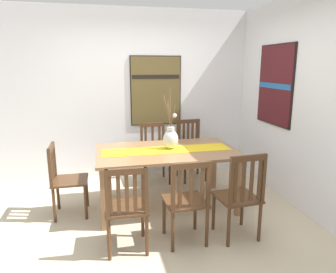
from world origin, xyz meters
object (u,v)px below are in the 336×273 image
object	(u,v)px
chair_0	(127,206)
chair_3	(240,195)
painting_on_back_wall	(156,91)
centerpiece_vase	(171,138)
chair_4	(155,152)
painting_on_side_wall	(275,85)
chair_1	(187,200)
dining_table	(167,158)
chair_5	(65,178)
chair_2	(191,148)

from	to	relation	value
chair_0	chair_3	world-z (taller)	chair_3
painting_on_back_wall	chair_3	bearing A→B (deg)	-77.99
centerpiece_vase	chair_3	world-z (taller)	centerpiece_vase
chair_4	painting_on_side_wall	distance (m)	2.06
painting_on_back_wall	painting_on_side_wall	bearing A→B (deg)	-34.46
chair_0	chair_1	size ratio (longest dim) A/B	0.99
centerpiece_vase	chair_4	distance (m)	1.00
dining_table	chair_5	xyz separation A→B (m)	(-1.27, 0.01, -0.19)
painting_on_side_wall	chair_3	bearing A→B (deg)	-130.87
chair_0	painting_on_side_wall	size ratio (longest dim) A/B	0.81
chair_4	chair_5	distance (m)	1.57
chair_0	centerpiece_vase	bearing A→B (deg)	55.85
chair_4	painting_on_side_wall	bearing A→B (deg)	-22.50
chair_5	painting_on_back_wall	xyz separation A→B (m)	(1.37, 1.30, 0.94)
chair_3	painting_on_side_wall	xyz separation A→B (m)	(1.05, 1.21, 1.05)
dining_table	centerpiece_vase	world-z (taller)	centerpiece_vase
chair_3	chair_2	bearing A→B (deg)	89.38
painting_on_back_wall	painting_on_side_wall	xyz separation A→B (m)	(1.53, -1.05, 0.13)
chair_0	chair_3	xyz separation A→B (m)	(1.18, -0.01, 0.01)
chair_0	chair_1	distance (m)	0.61
dining_table	chair_4	distance (m)	0.95
chair_1	dining_table	bearing A→B (deg)	90.61
chair_0	chair_5	bearing A→B (deg)	124.95
painting_on_back_wall	chair_5	bearing A→B (deg)	-136.51
chair_0	chair_5	distance (m)	1.16
chair_3	painting_on_back_wall	size ratio (longest dim) A/B	0.86
chair_1	chair_5	world-z (taller)	chair_1
chair_4	dining_table	bearing A→B (deg)	-90.26
chair_1	painting_on_side_wall	size ratio (longest dim) A/B	0.82
chair_2	chair_5	size ratio (longest dim) A/B	1.06
chair_5	painting_on_back_wall	distance (m)	2.10
chair_1	chair_3	bearing A→B (deg)	-3.31
dining_table	chair_3	size ratio (longest dim) A/B	1.85
centerpiece_vase	chair_1	bearing A→B (deg)	-93.04
centerpiece_vase	chair_5	distance (m)	1.40
chair_0	painting_on_side_wall	bearing A→B (deg)	28.26
centerpiece_vase	painting_on_back_wall	size ratio (longest dim) A/B	0.70
chair_0	chair_5	world-z (taller)	chair_0
chair_0	chair_3	size ratio (longest dim) A/B	0.95
chair_5	chair_4	bearing A→B (deg)	35.89
chair_0	chair_4	xyz separation A→B (m)	(0.61, 1.87, -0.01)
chair_3	chair_4	xyz separation A→B (m)	(-0.58, 1.88, -0.02)
chair_5	centerpiece_vase	bearing A→B (deg)	1.05
chair_3	chair_5	size ratio (longest dim) A/B	1.07
chair_1	chair_5	size ratio (longest dim) A/B	1.03
centerpiece_vase	chair_2	xyz separation A→B (m)	(0.54, 0.91, -0.41)
chair_1	chair_3	world-z (taller)	chair_3
chair_3	chair_4	bearing A→B (deg)	107.00
dining_table	chair_1	xyz separation A→B (m)	(0.01, -0.92, -0.19)
chair_2	painting_on_back_wall	bearing A→B (deg)	144.11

